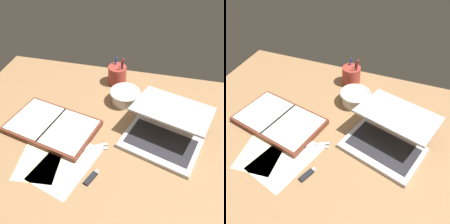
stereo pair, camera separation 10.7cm
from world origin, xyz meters
The scene contains 9 objects.
desk_top centered at (0.00, 0.00, 1.00)cm, with size 140.00×100.00×2.00cm, color #936D47.
laptop centered at (24.58, 1.86, 6.95)cm, with size 37.84×37.88×13.73cm.
bowl centered at (4.09, 22.15, 5.63)cm, with size 14.68×14.68×6.58cm.
pen_cup centered at (-2.91, 36.81, 7.02)cm, with size 9.52×9.52×15.04cm.
planner centered at (-22.99, -3.05, 3.36)cm, with size 41.80×30.96×2.91cm.
scissors centered at (-6.27, -10.10, 2.34)cm, with size 13.39×7.88×0.80cm.
paper_sheet_front centered at (-10.69, -19.32, 2.08)cm, with size 18.06×26.04×0.16cm, color silver.
paper_sheet_beside_planner centered at (-21.12, -18.88, 2.08)cm, with size 15.86×22.62×0.16cm, color #F4EFB2.
usb_drive centered at (0.71, -23.33, 2.50)cm, with size 4.20×7.27×1.00cm.
Camera 1 is at (19.78, -70.53, 81.16)cm, focal length 40.00 mm.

